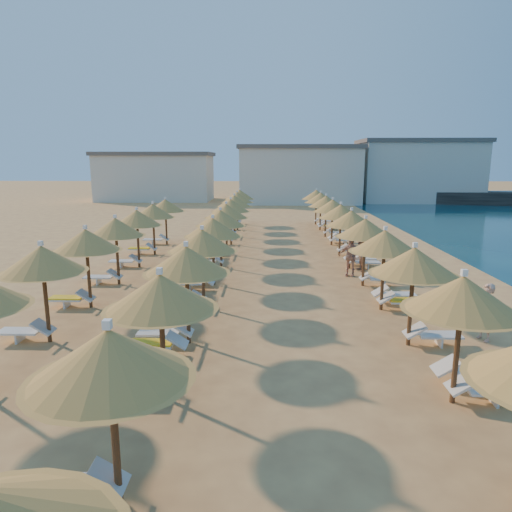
{
  "coord_description": "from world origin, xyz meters",
  "views": [
    {
      "loc": [
        -0.63,
        -15.28,
        5.32
      ],
      "look_at": [
        -1.09,
        4.0,
        1.3
      ],
      "focal_mm": 32.0,
      "sensor_mm": 36.0,
      "label": 1
    }
  ],
  "objects_px": {
    "parasol_row_west": "(217,223)",
    "beachgoer_b": "(361,255)",
    "jetty": "(474,198)",
    "beachgoer_c": "(350,257)",
    "parasol_row_east": "(358,224)",
    "beachgoer_a": "(486,312)"
  },
  "relations": [
    {
      "from": "parasol_row_west",
      "to": "beachgoer_b",
      "type": "xyz_separation_m",
      "value": [
        6.92,
        1.08,
        -1.66
      ]
    },
    {
      "from": "jetty",
      "to": "beachgoer_c",
      "type": "xyz_separation_m",
      "value": [
        -22.39,
        -37.6,
        0.18
      ]
    },
    {
      "from": "parasol_row_east",
      "to": "jetty",
      "type": "bearing_deg",
      "value": 59.58
    },
    {
      "from": "beachgoer_b",
      "to": "beachgoer_a",
      "type": "bearing_deg",
      "value": 1.6
    },
    {
      "from": "beachgoer_c",
      "to": "beachgoer_b",
      "type": "distance_m",
      "value": 1.21
    },
    {
      "from": "beachgoer_a",
      "to": "beachgoer_b",
      "type": "bearing_deg",
      "value": 174.27
    },
    {
      "from": "jetty",
      "to": "beachgoer_b",
      "type": "height_order",
      "value": "beachgoer_b"
    },
    {
      "from": "jetty",
      "to": "beachgoer_b",
      "type": "xyz_separation_m",
      "value": [
        -21.7,
        -36.61,
        0.08
      ]
    },
    {
      "from": "beachgoer_a",
      "to": "parasol_row_east",
      "type": "bearing_deg",
      "value": 178.85
    },
    {
      "from": "parasol_row_west",
      "to": "beachgoer_c",
      "type": "xyz_separation_m",
      "value": [
        6.24,
        0.09,
        -1.56
      ]
    },
    {
      "from": "parasol_row_east",
      "to": "beachgoer_c",
      "type": "xyz_separation_m",
      "value": [
        -0.26,
        0.09,
        -1.56
      ]
    },
    {
      "from": "jetty",
      "to": "beachgoer_c",
      "type": "height_order",
      "value": "beachgoer_c"
    },
    {
      "from": "beachgoer_c",
      "to": "jetty",
      "type": "bearing_deg",
      "value": 79.23
    },
    {
      "from": "beachgoer_b",
      "to": "parasol_row_east",
      "type": "bearing_deg",
      "value": -32.4
    },
    {
      "from": "parasol_row_east",
      "to": "parasol_row_west",
      "type": "distance_m",
      "value": 6.5
    },
    {
      "from": "parasol_row_east",
      "to": "beachgoer_a",
      "type": "xyz_separation_m",
      "value": [
        2.4,
        -7.77,
        -1.6
      ]
    },
    {
      "from": "parasol_row_east",
      "to": "parasol_row_west",
      "type": "height_order",
      "value": "same"
    },
    {
      "from": "parasol_row_west",
      "to": "beachgoer_a",
      "type": "bearing_deg",
      "value": -41.11
    },
    {
      "from": "jetty",
      "to": "beachgoer_a",
      "type": "bearing_deg",
      "value": -101.39
    },
    {
      "from": "beachgoer_c",
      "to": "beachgoer_a",
      "type": "height_order",
      "value": "beachgoer_c"
    },
    {
      "from": "parasol_row_east",
      "to": "beachgoer_a",
      "type": "relative_size",
      "value": 21.78
    },
    {
      "from": "beachgoer_b",
      "to": "beachgoer_c",
      "type": "bearing_deg",
      "value": -45.81
    }
  ]
}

